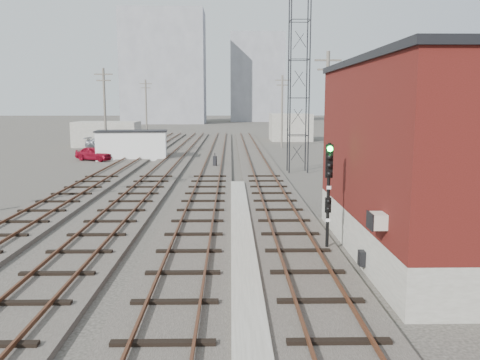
{
  "coord_description": "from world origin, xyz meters",
  "views": [
    {
      "loc": [
        0.05,
        -6.23,
        5.62
      ],
      "look_at": [
        0.46,
        16.21,
        2.2
      ],
      "focal_mm": 38.0,
      "sensor_mm": 36.0,
      "label": 1
    }
  ],
  "objects_px": {
    "signal_mast": "(329,188)",
    "switch_stand": "(215,161)",
    "car_silver": "(121,150)",
    "car_grey": "(106,143)",
    "car_red": "(95,153)",
    "site_trailer": "(132,145)"
  },
  "relations": [
    {
      "from": "switch_stand",
      "to": "car_red",
      "type": "height_order",
      "value": "car_red"
    },
    {
      "from": "car_grey",
      "to": "site_trailer",
      "type": "bearing_deg",
      "value": -147.97
    },
    {
      "from": "signal_mast",
      "to": "switch_stand",
      "type": "relative_size",
      "value": 3.38
    },
    {
      "from": "car_silver",
      "to": "car_grey",
      "type": "relative_size",
      "value": 0.82
    },
    {
      "from": "car_grey",
      "to": "signal_mast",
      "type": "bearing_deg",
      "value": -149.32
    },
    {
      "from": "site_trailer",
      "to": "car_silver",
      "type": "height_order",
      "value": "site_trailer"
    },
    {
      "from": "switch_stand",
      "to": "car_silver",
      "type": "relative_size",
      "value": 0.3
    },
    {
      "from": "car_silver",
      "to": "car_grey",
      "type": "distance_m",
      "value": 8.97
    },
    {
      "from": "car_red",
      "to": "signal_mast",
      "type": "bearing_deg",
      "value": -122.83
    },
    {
      "from": "signal_mast",
      "to": "car_silver",
      "type": "distance_m",
      "value": 38.54
    },
    {
      "from": "signal_mast",
      "to": "car_silver",
      "type": "height_order",
      "value": "signal_mast"
    },
    {
      "from": "signal_mast",
      "to": "car_grey",
      "type": "relative_size",
      "value": 0.82
    },
    {
      "from": "signal_mast",
      "to": "car_red",
      "type": "distance_m",
      "value": 35.55
    },
    {
      "from": "switch_stand",
      "to": "car_red",
      "type": "bearing_deg",
      "value": 170.59
    },
    {
      "from": "signal_mast",
      "to": "switch_stand",
      "type": "height_order",
      "value": "signal_mast"
    },
    {
      "from": "site_trailer",
      "to": "car_grey",
      "type": "relative_size",
      "value": 1.42
    },
    {
      "from": "switch_stand",
      "to": "car_grey",
      "type": "bearing_deg",
      "value": 144.04
    },
    {
      "from": "signal_mast",
      "to": "car_red",
      "type": "xyz_separation_m",
      "value": [
        -17.0,
        31.17,
        -1.76
      ]
    },
    {
      "from": "signal_mast",
      "to": "switch_stand",
      "type": "bearing_deg",
      "value": 101.3
    },
    {
      "from": "switch_stand",
      "to": "car_red",
      "type": "relative_size",
      "value": 0.3
    },
    {
      "from": "site_trailer",
      "to": "car_silver",
      "type": "distance_m",
      "value": 3.95
    },
    {
      "from": "car_silver",
      "to": "car_red",
      "type": "bearing_deg",
      "value": 146.85
    }
  ]
}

